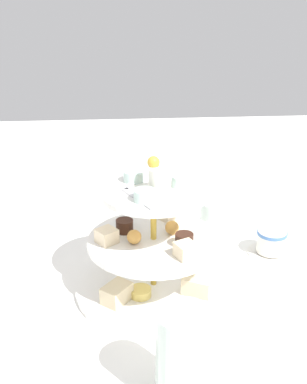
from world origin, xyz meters
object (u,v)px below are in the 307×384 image
Objects in this scene: water_glass_short_left at (215,217)px; tiered_serving_stand at (153,250)px; water_glass_tall_right at (183,358)px; teacup_with_saucer at (271,243)px.

tiered_serving_stand is at bearing -36.29° from water_glass_short_left.
water_glass_tall_right is 1.51× the size of teacup_with_saucer.
water_glass_short_left is at bearing 163.69° from water_glass_tall_right.
tiered_serving_stand is 0.25m from water_glass_tall_right.
teacup_with_saucer is (0.10, 0.09, -0.01)m from water_glass_short_left.
water_glass_tall_right is 0.42m from teacup_with_saucer.
water_glass_tall_right is at bearing -16.31° from water_glass_short_left.
tiered_serving_stand is 3.03× the size of teacup_with_saucer.
teacup_with_saucer is (-0.10, 0.24, -0.05)m from tiered_serving_stand.
water_glass_short_left is 0.79× the size of teacup_with_saucer.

